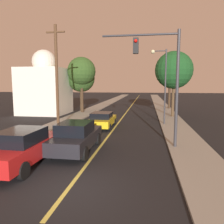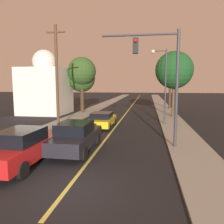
{
  "view_description": "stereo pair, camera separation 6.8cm",
  "coord_description": "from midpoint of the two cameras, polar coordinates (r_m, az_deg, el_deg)",
  "views": [
    {
      "loc": [
        2.78,
        -7.2,
        3.8
      ],
      "look_at": [
        0.0,
        10.16,
        1.6
      ],
      "focal_mm": 35.0,
      "sensor_mm": 36.0,
      "label": 1
    },
    {
      "loc": [
        2.85,
        -7.19,
        3.8
      ],
      "look_at": [
        0.0,
        10.16,
        1.6
      ],
      "focal_mm": 35.0,
      "sensor_mm": 36.0,
      "label": 2
    }
  ],
  "objects": [
    {
      "name": "ground_plane",
      "position": [
        8.61,
        -11.66,
        -19.2
      ],
      "size": [
        200.0,
        200.0,
        0.0
      ],
      "primitive_type": "plane",
      "color": "black"
    },
    {
      "name": "road_surface",
      "position": [
        43.45,
        5.37,
        2.08
      ],
      "size": [
        8.21,
        80.0,
        0.01
      ],
      "color": "black",
      "rests_on": "ground"
    },
    {
      "name": "sidewalk_left",
      "position": [
        44.12,
        -1.59,
        2.26
      ],
      "size": [
        2.5,
        80.0,
        0.12
      ],
      "color": "gray",
      "rests_on": "ground"
    },
    {
      "name": "sidewalk_right",
      "position": [
        43.43,
        12.44,
        2.02
      ],
      "size": [
        2.5,
        80.0,
        0.12
      ],
      "color": "gray",
      "rests_on": "ground"
    },
    {
      "name": "car_near_lane_front",
      "position": [
        12.64,
        -9.5,
        -6.33
      ],
      "size": [
        2.04,
        4.84,
        1.72
      ],
      "color": "black",
      "rests_on": "ground"
    },
    {
      "name": "car_near_lane_second",
      "position": [
        19.52,
        -2.73,
        -2.01
      ],
      "size": [
        2.04,
        4.49,
        1.37
      ],
      "color": "gold",
      "rests_on": "ground"
    },
    {
      "name": "car_outer_lane_front",
      "position": [
        11.28,
        -22.32,
        -8.39
      ],
      "size": [
        2.0,
        5.07,
        1.73
      ],
      "color": "red",
      "rests_on": "ground"
    },
    {
      "name": "traffic_signal_mast",
      "position": [
        13.24,
        12.5,
        10.73
      ],
      "size": [
        4.5,
        0.42,
        6.8
      ],
      "color": "#333338",
      "rests_on": "ground"
    },
    {
      "name": "streetlamp_right",
      "position": [
        21.07,
        12.84,
        8.97
      ],
      "size": [
        1.46,
        0.36,
        6.92
      ],
      "color": "#333338",
      "rests_on": "ground"
    },
    {
      "name": "utility_pole_left",
      "position": [
        19.05,
        -14.34,
        9.21
      ],
      "size": [
        1.6,
        0.24,
        8.55
      ],
      "color": "#513823",
      "rests_on": "ground"
    },
    {
      "name": "tree_left_near",
      "position": [
        30.72,
        -8.14,
        8.63
      ],
      "size": [
        3.73,
        3.73,
        6.42
      ],
      "color": "#4C3823",
      "rests_on": "ground"
    },
    {
      "name": "tree_left_far",
      "position": [
        29.64,
        -8.03,
        10.43
      ],
      "size": [
        3.72,
        3.72,
        7.33
      ],
      "color": "#3D2B1C",
      "rests_on": "ground"
    },
    {
      "name": "tree_right_near",
      "position": [
        26.35,
        15.79,
        10.46
      ],
      "size": [
        4.28,
        4.28,
        7.49
      ],
      "color": "#4C3823",
      "rests_on": "ground"
    },
    {
      "name": "tree_right_far",
      "position": [
        35.28,
        14.83,
        8.36
      ],
      "size": [
        2.49,
        2.49,
        5.92
      ],
      "color": "#3D2B1C",
      "rests_on": "ground"
    },
    {
      "name": "domed_building_left",
      "position": [
        30.01,
        -17.15,
        6.15
      ],
      "size": [
        5.62,
        5.62,
        8.27
      ],
      "color": "silver",
      "rests_on": "ground"
    }
  ]
}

